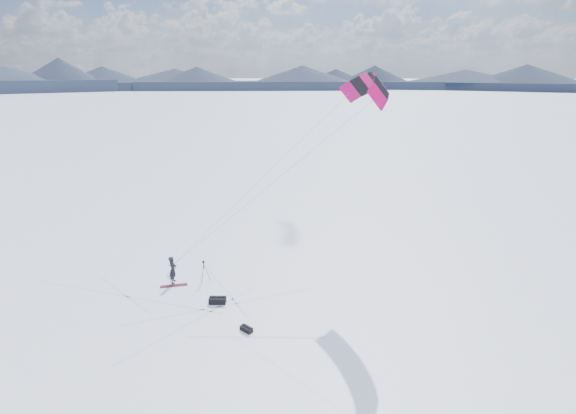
# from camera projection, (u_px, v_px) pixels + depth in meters

# --- Properties ---
(ground) EXTENTS (1800.00, 1800.00, 0.00)m
(ground) POSITION_uv_depth(u_px,v_px,m) (173.00, 296.00, 23.87)
(ground) COLOR white
(horizon_hills) EXTENTS (704.00, 705.94, 8.96)m
(horizon_hills) POSITION_uv_depth(u_px,v_px,m) (167.00, 236.00, 22.73)
(horizon_hills) COLOR #1B2132
(horizon_hills) RESTS_ON ground
(snow_tracks) EXTENTS (14.76, 10.25, 0.01)m
(snow_tracks) POSITION_uv_depth(u_px,v_px,m) (160.00, 299.00, 23.59)
(snow_tracks) COLOR #B2BDE0
(snow_tracks) RESTS_ON ground
(snowkiter) EXTENTS (0.47, 0.66, 1.71)m
(snowkiter) POSITION_uv_depth(u_px,v_px,m) (174.00, 282.00, 25.45)
(snowkiter) COLOR black
(snowkiter) RESTS_ON ground
(snowboard) EXTENTS (1.61, 0.78, 0.04)m
(snowboard) POSITION_uv_depth(u_px,v_px,m) (174.00, 286.00, 25.02)
(snowboard) COLOR maroon
(snowboard) RESTS_ON ground
(tripod) EXTENTS (0.63, 0.63, 1.38)m
(tripod) POSITION_uv_depth(u_px,v_px,m) (204.00, 268.00, 25.28)
(tripod) COLOR black
(tripod) RESTS_ON ground
(gear_bag_a) EXTENTS (0.96, 0.51, 0.41)m
(gear_bag_a) POSITION_uv_depth(u_px,v_px,m) (218.00, 300.00, 23.10)
(gear_bag_a) COLOR black
(gear_bag_a) RESTS_ON ground
(gear_bag_b) EXTENTS (0.71, 0.63, 0.30)m
(gear_bag_b) POSITION_uv_depth(u_px,v_px,m) (246.00, 329.00, 20.61)
(gear_bag_b) COLOR black
(gear_bag_b) RESTS_ON ground
(power_kite) EXTENTS (12.59, 5.74, 11.11)m
(power_kite) POSITION_uv_depth(u_px,v_px,m) (368.00, 89.00, 23.44)
(power_kite) COLOR #B50653
(power_kite) RESTS_ON ground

